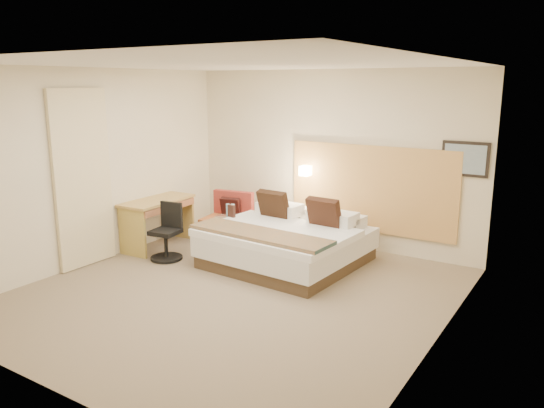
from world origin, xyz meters
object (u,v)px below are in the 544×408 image
Objects in this scene: bed at (288,242)px; desk_chair at (167,236)px; lounge_chair at (228,220)px; side_table at (230,232)px; desk at (159,210)px.

desk_chair is at bearing -153.81° from bed.
side_table is (0.45, -0.55, -0.00)m from lounge_chair.
lounge_chair is 0.71m from side_table.
lounge_chair reaches higher than side_table.
desk_chair reaches higher than lounge_chair.
desk is 0.69m from desk_chair.
lounge_chair is at bearing 129.20° from side_table.
lounge_chair is (-1.47, 0.57, -0.01)m from bed.
desk reaches higher than lounge_chair.
lounge_chair is 1.17m from desk.
lounge_chair is 0.98× the size of desk_chair.
desk is (-2.08, -0.39, 0.28)m from bed.
bed is at bearing -21.09° from lounge_chair.
desk_chair is at bearing -35.77° from desk.
desk is 1.52× the size of desk_chair.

